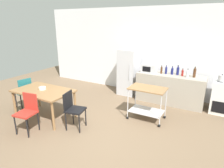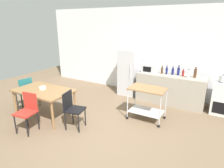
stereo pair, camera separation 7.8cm
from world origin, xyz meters
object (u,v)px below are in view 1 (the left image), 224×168
Objects in this scene: microwave at (150,68)px; chair_black at (73,108)px; bottle_olive_oil at (166,70)px; bottle_vinegar at (195,73)px; kitchen_cart at (147,98)px; stove_oven at (223,97)px; chair_teal at (24,91)px; bottle_sparkling_water at (188,74)px; kettle at (222,78)px; fruit_bowl at (42,88)px; dining_table at (44,93)px; bottle_soda at (178,71)px; bottle_wine at (182,73)px; chair_red at (28,110)px; refrigerator at (128,72)px; bottle_sesame_oil at (161,70)px; bottle_soy_sauce at (172,71)px.

chair_black is at bearing -109.50° from microwave.
bottle_vinegar is at bearing 0.47° from bottle_olive_oil.
bottle_vinegar reaches higher than kitchen_cart.
chair_black is 0.97× the size of stove_oven.
chair_teal is 3.38× the size of bottle_olive_oil.
bottle_sparkling_water reaches higher than kettle.
microwave is 2.63× the size of fruit_bowl.
dining_table is 2.66m from kitchen_cart.
kitchen_cart is 3.80× the size of kettle.
kitchen_cart is at bearing -118.51° from bottle_sparkling_water.
dining_table is 5.16× the size of bottle_soda.
bottle_wine is at bearing 132.56° from chair_teal.
chair_red is 4.24m from bottle_soda.
bottle_sesame_oil is (1.15, -0.10, 0.23)m from refrigerator.
bottle_sparkling_water reaches higher than kitchen_cart.
chair_teal is 3.59× the size of bottle_sesame_oil.
microwave is 0.85m from bottle_soda.
bottle_olive_oil is at bearing 172.75° from bottle_sparkling_water.
bottle_vinegar reaches higher than bottle_soy_sauce.
fruit_bowl is (-2.01, -2.51, -0.25)m from microwave.
chair_red and chair_black have the same top height.
bottle_olive_oil is (-1.61, 0.01, 0.56)m from stove_oven.
bottle_sparkling_water reaches higher than chair_red.
fruit_bowl reaches higher than dining_table.
bottle_soda reaches higher than dining_table.
bottle_soy_sauce reaches higher than chair_black.
chair_red is 3.71× the size of kettle.
bottle_olive_oil is 1.19× the size of bottle_wine.
refrigerator is at bearing 176.99° from bottle_wine.
chair_teal is 4.13m from bottle_sesame_oil.
bottle_soy_sauce is at bearing 10.16° from bottle_olive_oil.
bottle_wine is at bearing 0.39° from bottle_sesame_oil.
bottle_wine reaches higher than chair_black.
microwave is (-0.42, 1.35, 0.46)m from kitchen_cart.
refrigerator is 6.99× the size of bottle_wine.
fruit_bowl is at bearing -141.74° from bottle_sparkling_water.
bottle_sesame_oil is at bearing -170.74° from bottle_soda.
bottle_wine is 0.33m from bottle_vinegar.
bottle_olive_oil is 0.64m from bottle_sparkling_water.
bottle_wine reaches higher than kettle.
bottle_sparkling_water is at bearing -4.28° from bottle_sesame_oil.
stove_oven reaches higher than fruit_bowl.
chair_red is 1.45m from chair_teal.
bottle_olive_oil reaches higher than bottle_wine.
microwave is 0.69m from bottle_soy_sauce.
stove_oven is 3.67× the size of bottle_soy_sauce.
bottle_vinegar is at bearing -2.24° from bottle_soy_sauce.
bottle_vinegar is (0.63, -0.02, 0.03)m from bottle_soy_sauce.
chair_black is at bearing -5.68° from fruit_bowl.
chair_black is at bearing -118.23° from bottle_olive_oil.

